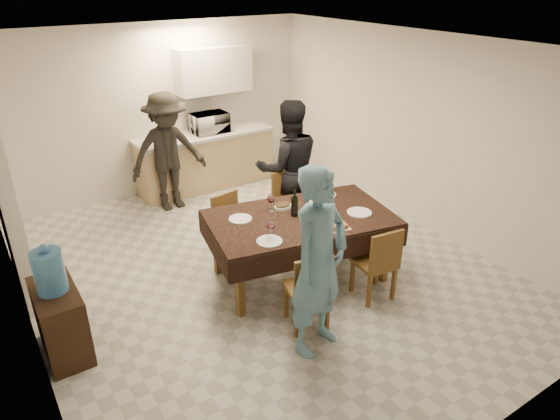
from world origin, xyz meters
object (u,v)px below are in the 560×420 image
at_px(water_jug, 49,272).
at_px(water_pitcher, 328,202).
at_px(wine_bottle, 295,203).
at_px(microwave, 210,123).
at_px(person_near, 319,263).
at_px(console, 61,321).
at_px(savoury_tart, 329,225).
at_px(person_kitchen, 168,152).
at_px(dining_table, 301,219).
at_px(person_far, 289,168).

relative_size(water_jug, water_pitcher, 1.97).
xyz_separation_m(water_jug, wine_bottle, (2.53, -0.12, 0.07)).
distance_m(microwave, person_near, 4.23).
distance_m(console, savoury_tart, 2.78).
xyz_separation_m(person_near, person_kitchen, (0.05, 3.67, -0.04)).
bearing_deg(savoury_tart, wine_bottle, 109.23).
distance_m(person_near, person_kitchen, 3.67).
height_order(wine_bottle, water_pitcher, wine_bottle).
xyz_separation_m(dining_table, water_jug, (-2.58, 0.17, 0.13)).
bearing_deg(console, person_kitchen, 49.66).
xyz_separation_m(dining_table, person_near, (-0.55, -1.05, 0.16)).
relative_size(dining_table, water_pitcher, 10.95).
bearing_deg(dining_table, person_kitchen, 112.31).
xyz_separation_m(water_jug, person_near, (2.03, -1.22, 0.03)).
relative_size(water_pitcher, microwave, 0.36).
bearing_deg(savoury_tart, console, 168.33).
height_order(savoury_tart, person_near, person_near).
height_order(console, water_pitcher, water_pitcher).
distance_m(water_jug, person_near, 2.37).
height_order(dining_table, microwave, microwave).
xyz_separation_m(wine_bottle, microwave, (0.45, 3.02, 0.12)).
xyz_separation_m(microwave, person_kitchen, (-0.90, -0.45, -0.19)).
xyz_separation_m(console, person_near, (2.03, -1.22, 0.57)).
bearing_deg(water_jug, person_near, -31.05).
xyz_separation_m(dining_table, water_pitcher, (0.35, -0.05, 0.14)).
bearing_deg(dining_table, console, -172.43).
relative_size(person_near, person_far, 1.01).
xyz_separation_m(console, water_jug, (0.00, 0.00, 0.54)).
height_order(console, person_near, person_near).
height_order(wine_bottle, person_near, person_near).
bearing_deg(wine_bottle, person_far, 59.04).
distance_m(wine_bottle, savoury_tart, 0.47).
distance_m(dining_table, water_pitcher, 0.38).
bearing_deg(person_kitchen, water_pitcher, -72.28).
bearing_deg(water_jug, savoury_tart, -11.67).
height_order(dining_table, savoury_tart, savoury_tart).
relative_size(water_jug, savoury_tart, 1.00).
bearing_deg(person_kitchen, water_jug, -130.34).
distance_m(water_jug, person_far, 3.25).
bearing_deg(person_kitchen, savoury_tart, -78.63).
xyz_separation_m(dining_table, console, (-2.58, 0.17, -0.41)).
height_order(dining_table, person_kitchen, person_kitchen).
height_order(wine_bottle, microwave, microwave).
bearing_deg(person_far, microwave, -67.09).
height_order(savoury_tart, person_far, person_far).
xyz_separation_m(console, savoury_tart, (2.68, -0.55, 0.47)).
bearing_deg(savoury_tart, dining_table, 104.74).
bearing_deg(microwave, person_near, 77.03).
xyz_separation_m(dining_table, wine_bottle, (-0.05, 0.05, 0.20)).
distance_m(person_near, person_far, 2.37).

